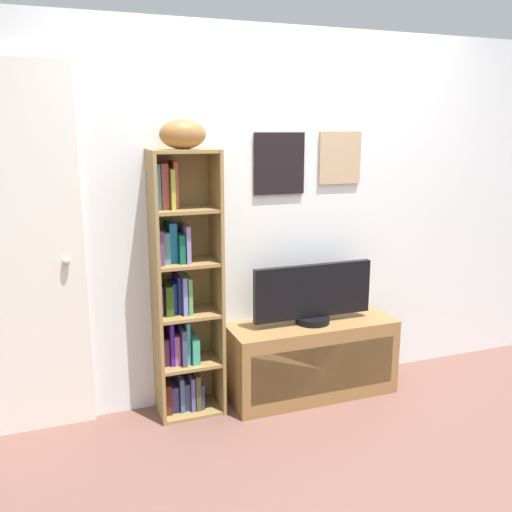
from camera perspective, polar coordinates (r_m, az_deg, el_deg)
ground at (r=3.05m, az=10.87°, el=-21.69°), size 5.20×5.20×0.04m
back_wall at (r=3.57m, az=2.27°, el=4.11°), size 4.80×0.08×2.31m
bookshelf at (r=3.33m, az=-7.70°, el=-4.04°), size 0.39×0.27×1.59m
football at (r=3.17m, az=-7.53°, el=12.27°), size 0.28×0.19×0.16m
tv_stand at (r=3.69m, az=5.73°, el=-10.43°), size 1.08×0.38×0.49m
television at (r=3.54m, az=5.88°, el=-3.93°), size 0.79×0.22×0.38m
door at (r=3.28m, az=-24.82°, el=-0.16°), size 0.88×0.09×2.06m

